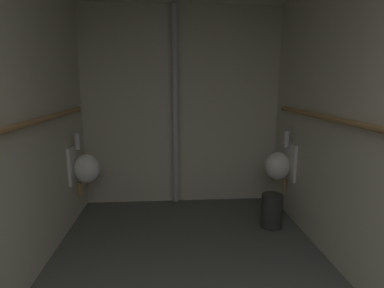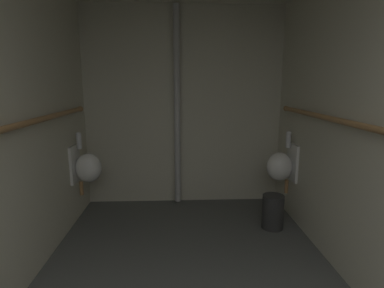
# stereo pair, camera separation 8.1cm
# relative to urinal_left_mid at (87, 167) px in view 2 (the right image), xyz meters

# --- Properties ---
(wall_back) EXTENTS (2.71, 0.06, 2.58)m
(wall_back) POSITION_rel_urinal_left_mid_xyz_m (1.15, 0.58, 0.64)
(wall_back) COLOR beige
(wall_back) RESTS_ON ground
(urinal_left_mid) EXTENTS (0.32, 0.30, 0.76)m
(urinal_left_mid) POSITION_rel_urinal_left_mid_xyz_m (0.00, 0.00, 0.00)
(urinal_left_mid) COLOR white
(urinal_right_mid) EXTENTS (0.32, 0.30, 0.76)m
(urinal_right_mid) POSITION_rel_urinal_left_mid_xyz_m (2.29, -0.04, 0.00)
(urinal_right_mid) COLOR white
(supply_pipe_right) EXTENTS (0.06, 3.57, 0.06)m
(supply_pipe_right) POSITION_rel_urinal_left_mid_xyz_m (2.38, -1.60, 0.66)
(supply_pipe_right) COLOR #9E7042
(standpipe_back_wall) EXTENTS (0.08, 0.08, 2.53)m
(standpipe_back_wall) POSITION_rel_urinal_left_mid_xyz_m (1.06, 0.47, 0.64)
(standpipe_back_wall) COLOR #B2B2B2
(standpipe_back_wall) RESTS_ON ground
(waste_bin) EXTENTS (0.24, 0.24, 0.38)m
(waste_bin) POSITION_rel_urinal_left_mid_xyz_m (2.12, -0.33, -0.46)
(waste_bin) COLOR #2D2D2D
(waste_bin) RESTS_ON ground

